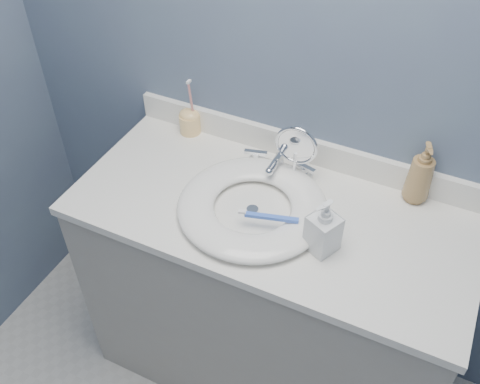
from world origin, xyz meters
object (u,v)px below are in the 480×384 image
Objects in this scene: soap_bottle_clear at (324,226)px; soap_bottle_amber at (421,173)px; makeup_mirror at (296,152)px; toothbrush_holder at (190,120)px.

soap_bottle_amber is at bearing 84.34° from soap_bottle_clear.
soap_bottle_amber is 0.37m from soap_bottle_clear.
toothbrush_holder reaches higher than makeup_mirror.
soap_bottle_amber is at bearing 10.26° from makeup_mirror.
makeup_mirror is 0.43m from toothbrush_holder.
toothbrush_holder is (-0.42, 0.08, -0.06)m from makeup_mirror.
soap_bottle_amber is (0.37, 0.07, -0.01)m from makeup_mirror.
toothbrush_holder is at bearing 159.55° from soap_bottle_amber.
makeup_mirror is 0.95× the size of toothbrush_holder.
soap_bottle_amber is 0.79m from toothbrush_holder.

